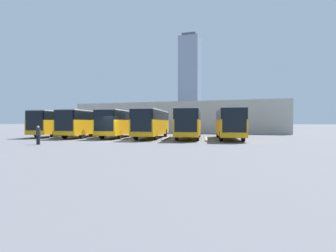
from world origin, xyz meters
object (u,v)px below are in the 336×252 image
object	(u,v)px
bus_4	(87,123)
bus_5	(61,123)
bus_2	(152,123)
bus_3	(121,123)
bus_1	(189,123)
pedestrian	(38,134)
bus_0	(229,123)

from	to	relation	value
bus_4	bus_5	size ratio (longest dim) A/B	1.00
bus_2	bus_5	distance (m)	13.18
bus_2	bus_5	xyz separation A→B (m)	(13.18, -0.07, 0.00)
bus_2	bus_3	bearing A→B (deg)	-15.20
bus_1	pedestrian	world-z (taller)	bus_1
bus_1	bus_5	distance (m)	17.58
bus_1	bus_2	bearing A→B (deg)	-5.63
bus_0	bus_3	world-z (taller)	same
bus_0	pedestrian	bearing A→B (deg)	29.76
bus_0	bus_4	bearing A→B (deg)	-6.37
bus_3	pedestrian	xyz separation A→B (m)	(1.36, 11.75, -0.99)
bus_2	pedestrian	xyz separation A→B (m)	(5.75, 11.35, -0.99)
bus_1	bus_0	bearing A→B (deg)	175.13
bus_1	bus_3	distance (m)	8.79
bus_3	bus_4	xyz separation A→B (m)	(4.39, 0.78, 0.00)
bus_4	pedestrian	bearing A→B (deg)	95.55
bus_5	bus_4	bearing A→B (deg)	164.32
bus_1	bus_4	world-z (taller)	same
bus_1	bus_3	world-z (taller)	same
bus_5	pedestrian	bearing A→B (deg)	113.14
bus_5	pedestrian	size ratio (longest dim) A/B	7.14
bus_2	bus_4	distance (m)	8.80
bus_1	bus_3	size ratio (longest dim) A/B	1.00
bus_1	bus_3	bearing A→B (deg)	-10.42
bus_3	bus_5	size ratio (longest dim) A/B	1.00
bus_0	bus_1	world-z (taller)	same
bus_1	pedestrian	xyz separation A→B (m)	(10.15, 11.67, -0.99)
bus_4	bus_2	bearing A→B (deg)	172.50
bus_5	bus_0	bearing A→B (deg)	171.77
pedestrian	bus_2	bearing A→B (deg)	73.87
bus_0	bus_4	distance (m)	17.61
bus_0	bus_5	size ratio (longest dim) A/B	1.00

